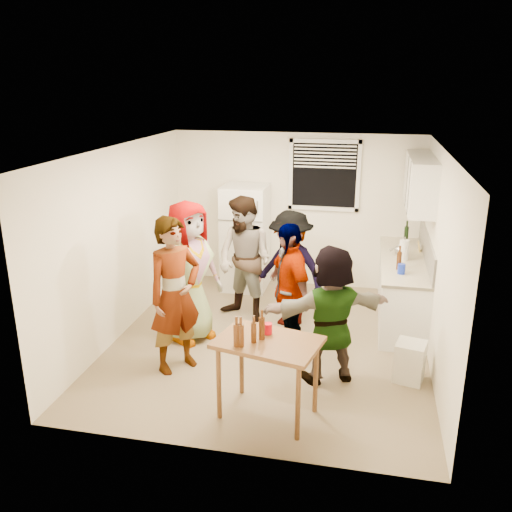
% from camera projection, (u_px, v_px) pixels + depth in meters
% --- Properties ---
extents(room, '(4.00, 4.50, 2.50)m').
position_uv_depth(room, '(269.00, 342.00, 7.11)').
color(room, white).
rests_on(room, ground).
extents(window, '(1.12, 0.10, 1.06)m').
position_uv_depth(window, '(324.00, 175.00, 8.50)').
color(window, white).
rests_on(window, room).
extents(refrigerator, '(0.70, 0.70, 1.70)m').
position_uv_depth(refrigerator, '(246.00, 238.00, 8.74)').
color(refrigerator, white).
rests_on(refrigerator, ground).
extents(counter_lower, '(0.60, 2.20, 0.86)m').
position_uv_depth(counter_lower, '(402.00, 290.00, 7.71)').
color(counter_lower, white).
rests_on(counter_lower, ground).
extents(countertop, '(0.64, 2.22, 0.04)m').
position_uv_depth(countertop, '(404.00, 260.00, 7.57)').
color(countertop, beige).
rests_on(countertop, counter_lower).
extents(backsplash, '(0.03, 2.20, 0.36)m').
position_uv_depth(backsplash, '(427.00, 248.00, 7.45)').
color(backsplash, '#AFAAA2').
rests_on(backsplash, countertop).
extents(upper_cabinets, '(0.34, 1.60, 0.70)m').
position_uv_depth(upper_cabinets, '(420.00, 182.00, 7.40)').
color(upper_cabinets, white).
rests_on(upper_cabinets, room).
extents(kettle, '(0.27, 0.25, 0.19)m').
position_uv_depth(kettle, '(400.00, 255.00, 7.72)').
color(kettle, silver).
rests_on(kettle, countertop).
extents(paper_towel, '(0.13, 0.13, 0.29)m').
position_uv_depth(paper_towel, '(403.00, 260.00, 7.51)').
color(paper_towel, white).
rests_on(paper_towel, countertop).
extents(wine_bottle, '(0.07, 0.07, 0.27)m').
position_uv_depth(wine_bottle, '(405.00, 244.00, 8.26)').
color(wine_bottle, black).
rests_on(wine_bottle, countertop).
extents(beer_bottle_counter, '(0.06, 0.06, 0.24)m').
position_uv_depth(beer_bottle_counter, '(398.00, 269.00, 7.14)').
color(beer_bottle_counter, '#47230C').
rests_on(beer_bottle_counter, countertop).
extents(blue_cup, '(0.10, 0.10, 0.13)m').
position_uv_depth(blue_cup, '(401.00, 274.00, 6.98)').
color(blue_cup, '#142DC2').
rests_on(blue_cup, countertop).
extents(picture_frame, '(0.02, 0.16, 0.13)m').
position_uv_depth(picture_frame, '(419.00, 247.00, 7.88)').
color(picture_frame, '#E0B958').
rests_on(picture_frame, countertop).
extents(trash_bin, '(0.38, 0.38, 0.47)m').
position_uv_depth(trash_bin, '(410.00, 360.00, 6.14)').
color(trash_bin, silver).
rests_on(trash_bin, ground).
extents(serving_table, '(1.12, 0.87, 0.84)m').
position_uv_depth(serving_table, '(267.00, 414.00, 5.58)').
color(serving_table, brown).
rests_on(serving_table, ground).
extents(beer_bottle_table, '(0.05, 0.05, 0.21)m').
position_uv_depth(beer_bottle_table, '(254.00, 342.00, 5.28)').
color(beer_bottle_table, '#47230C').
rests_on(beer_bottle_table, serving_table).
extents(red_cup, '(0.08, 0.08, 0.11)m').
position_uv_depth(red_cup, '(268.00, 334.00, 5.46)').
color(red_cup, red).
rests_on(red_cup, serving_table).
extents(guest_grey, '(2.06, 1.79, 0.59)m').
position_uv_depth(guest_grey, '(192.00, 337.00, 7.24)').
color(guest_grey, gray).
rests_on(guest_grey, ground).
extents(guest_stripe, '(1.88, 1.66, 0.44)m').
position_uv_depth(guest_stripe, '(179.00, 367.00, 6.50)').
color(guest_stripe, '#141933').
rests_on(guest_stripe, ground).
extents(guest_back_left, '(1.58, 1.98, 0.67)m').
position_uv_depth(guest_back_left, '(245.00, 318.00, 7.82)').
color(guest_back_left, brown).
rests_on(guest_back_left, ground).
extents(guest_back_right, '(1.66, 1.93, 0.61)m').
position_uv_depth(guest_back_right, '(289.00, 324.00, 7.63)').
color(guest_back_right, '#3C3B40').
rests_on(guest_back_right, ground).
extents(guest_black, '(1.96, 1.75, 0.41)m').
position_uv_depth(guest_black, '(287.00, 353.00, 6.82)').
color(guest_black, black).
rests_on(guest_black, ground).
extents(guest_orange, '(2.03, 2.08, 0.47)m').
position_uv_depth(guest_orange, '(328.00, 378.00, 6.25)').
color(guest_orange, '#CE7C4E').
rests_on(guest_orange, ground).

